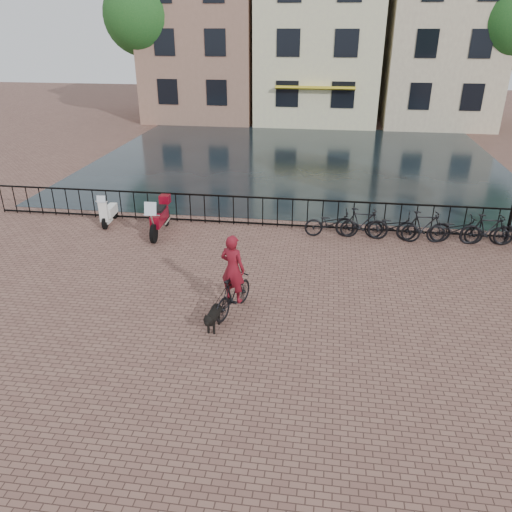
# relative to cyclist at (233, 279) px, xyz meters

# --- Properties ---
(ground) EXTENTS (100.00, 100.00, 0.00)m
(ground) POSITION_rel_cyclist_xyz_m (0.45, -2.36, -0.87)
(ground) COLOR brown
(ground) RESTS_ON ground
(canal_water) EXTENTS (20.00, 20.00, 0.00)m
(canal_water) POSITION_rel_cyclist_xyz_m (0.45, 14.94, -0.87)
(canal_water) COLOR black
(canal_water) RESTS_ON ground
(railing) EXTENTS (20.00, 0.05, 1.02)m
(railing) POSITION_rel_cyclist_xyz_m (0.45, 5.64, -0.37)
(railing) COLOR black
(railing) RESTS_ON ground
(canal_house_left) EXTENTS (7.50, 9.00, 12.80)m
(canal_house_left) POSITION_rel_cyclist_xyz_m (-7.05, 27.64, 5.53)
(canal_house_left) COLOR #8A6250
(canal_house_left) RESTS_ON ground
(canal_house_mid) EXTENTS (8.00, 9.50, 11.80)m
(canal_house_mid) POSITION_rel_cyclist_xyz_m (0.95, 27.64, 5.02)
(canal_house_mid) COLOR beige
(canal_house_mid) RESTS_ON ground
(canal_house_right) EXTENTS (7.00, 9.00, 13.30)m
(canal_house_right) POSITION_rel_cyclist_xyz_m (8.95, 27.64, 5.78)
(canal_house_right) COLOR tan
(canal_house_right) RESTS_ON ground
(tree_far_left) EXTENTS (5.04, 5.04, 9.27)m
(tree_far_left) POSITION_rel_cyclist_xyz_m (-10.55, 24.64, 5.85)
(tree_far_left) COLOR black
(tree_far_left) RESTS_ON ground
(cyclist) EXTENTS (1.00, 1.75, 2.30)m
(cyclist) POSITION_rel_cyclist_xyz_m (0.00, 0.00, 0.00)
(cyclist) COLOR black
(cyclist) RESTS_ON ground
(dog) EXTENTS (0.34, 0.88, 0.58)m
(dog) POSITION_rel_cyclist_xyz_m (-0.30, -0.78, -0.58)
(dog) COLOR black
(dog) RESTS_ON ground
(motorcycle) EXTENTS (0.56, 1.96, 1.39)m
(motorcycle) POSITION_rel_cyclist_xyz_m (-3.27, 4.48, -0.18)
(motorcycle) COLOR maroon
(motorcycle) RESTS_ON ground
(scooter) EXTENTS (0.47, 1.32, 1.20)m
(scooter) POSITION_rel_cyclist_xyz_m (-5.26, 5.12, -0.27)
(scooter) COLOR white
(scooter) RESTS_ON ground
(parked_bike_0) EXTENTS (1.76, 0.72, 0.90)m
(parked_bike_0) POSITION_rel_cyclist_xyz_m (2.25, 5.04, -0.42)
(parked_bike_0) COLOR black
(parked_bike_0) RESTS_ON ground
(parked_bike_1) EXTENTS (1.69, 0.59, 1.00)m
(parked_bike_1) POSITION_rel_cyclist_xyz_m (3.20, 5.04, -0.37)
(parked_bike_1) COLOR black
(parked_bike_1) RESTS_ON ground
(parked_bike_2) EXTENTS (1.79, 0.85, 0.90)m
(parked_bike_2) POSITION_rel_cyclist_xyz_m (4.15, 5.04, -0.42)
(parked_bike_2) COLOR black
(parked_bike_2) RESTS_ON ground
(parked_bike_3) EXTENTS (1.67, 0.51, 1.00)m
(parked_bike_3) POSITION_rel_cyclist_xyz_m (5.10, 5.04, -0.37)
(parked_bike_3) COLOR black
(parked_bike_3) RESTS_ON ground
(parked_bike_4) EXTENTS (1.74, 0.68, 0.90)m
(parked_bike_4) POSITION_rel_cyclist_xyz_m (6.05, 5.04, -0.42)
(parked_bike_4) COLOR black
(parked_bike_4) RESTS_ON ground
(parked_bike_5) EXTENTS (1.69, 0.59, 1.00)m
(parked_bike_5) POSITION_rel_cyclist_xyz_m (7.00, 5.04, -0.37)
(parked_bike_5) COLOR black
(parked_bike_5) RESTS_ON ground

